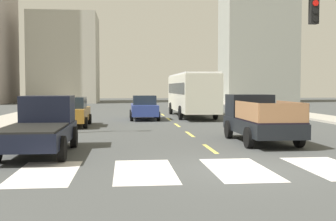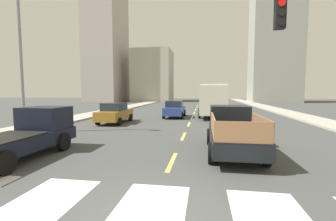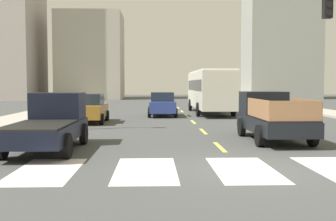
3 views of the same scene
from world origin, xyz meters
The scene contains 22 objects.
ground_plane centered at (0.00, 0.00, 0.00)m, with size 160.00×160.00×0.00m, color #424544.
sidewalk_right centered at (11.12, 18.00, 0.07)m, with size 2.82×110.00×0.15m, color #A7A296.
sidewalk_left centered at (-11.12, 18.00, 0.07)m, with size 2.82×110.00×0.15m, color #A7A296.
crosswalk_stripe_1 centered at (-5.26, 0.00, 0.00)m, with size 1.63×3.49×0.01m, color silver.
crosswalk_stripe_2 centered at (-2.63, 0.00, 0.00)m, with size 1.63×3.49×0.01m, color silver.
crosswalk_stripe_3 centered at (0.00, 0.00, 0.00)m, with size 1.63×3.49×0.01m, color silver.
crosswalk_stripe_4 centered at (2.63, 0.00, 0.00)m, with size 1.63×3.49×0.01m, color silver.
lane_dash_0 centered at (0.00, 4.00, 0.00)m, with size 0.16×2.40×0.01m, color #E1D155.
lane_dash_1 centered at (0.00, 9.00, 0.00)m, with size 0.16×2.40×0.01m, color #E1D155.
lane_dash_2 centered at (0.00, 14.00, 0.00)m, with size 0.16×2.40×0.01m, color #E1D155.
lane_dash_3 centered at (0.00, 19.00, 0.00)m, with size 0.16×2.40×0.01m, color #E1D155.
lane_dash_4 centered at (0.00, 24.00, 0.00)m, with size 0.16×2.40×0.01m, color #E1D155.
lane_dash_5 centered at (0.00, 29.00, 0.00)m, with size 0.16×2.40×0.01m, color #E1D155.
lane_dash_6 centered at (0.00, 34.00, 0.00)m, with size 0.16×2.40×0.01m, color #E1D155.
lane_dash_7 centered at (0.00, 39.00, 0.00)m, with size 0.16×2.40×0.01m, color #E1D155.
pickup_stakebed centered at (2.45, 6.02, 0.94)m, with size 2.18×5.20×1.96m.
pickup_dark centered at (-6.05, 3.82, 0.92)m, with size 2.18×5.20×1.96m.
city_bus centered at (2.01, 21.25, 1.95)m, with size 2.72×10.80×3.32m.
sedan_near_left centered at (-6.22, 13.79, 0.86)m, with size 2.02×4.40×1.72m.
sedan_far centered at (-1.78, 18.72, 0.86)m, with size 2.02×4.40×1.72m.
tower_tall_centre centered at (17.75, 54.48, 13.42)m, with size 10.99×7.77×26.84m, color #959990.
block_mid_left centered at (-12.03, 54.19, 6.55)m, with size 9.70×9.11×13.10m, color #AAA699.
Camera 1 is at (-3.15, -11.51, 2.27)m, focal length 45.72 mm.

